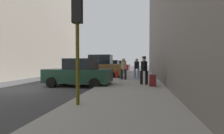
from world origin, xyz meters
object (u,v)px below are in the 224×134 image
at_px(fire_hydrant, 116,74).
at_px(pedestrian_in_jeans, 137,67).
at_px(parked_silver_sedan, 121,65).
at_px(rolling_suitcase, 153,80).
at_px(parked_gray_coupe, 110,67).
at_px(pedestrian_with_fedora, 144,69).
at_px(parked_bronze_suv, 99,67).
at_px(parked_red_hatchback, 116,66).
at_px(parked_dark_green_sedan, 79,73).
at_px(traffic_light, 77,26).
at_px(pedestrian_in_tan_coat, 124,68).

relative_size(fire_hydrant, pedestrian_in_jeans, 0.41).
relative_size(parked_silver_sedan, rolling_suitcase, 4.06).
relative_size(parked_gray_coupe, parked_silver_sedan, 1.01).
height_order(pedestrian_with_fedora, pedestrian_in_jeans, pedestrian_with_fedora).
height_order(parked_gray_coupe, parked_silver_sedan, same).
distance_m(parked_bronze_suv, fire_hydrant, 2.12).
xyz_separation_m(parked_red_hatchback, rolling_suitcase, (4.65, -18.03, -0.36)).
bearing_deg(pedestrian_in_jeans, fire_hydrant, 159.43).
bearing_deg(parked_bronze_suv, parked_dark_green_sedan, -90.00).
bearing_deg(parked_bronze_suv, pedestrian_in_jeans, -24.54).
distance_m(parked_gray_coupe, parked_red_hatchback, 6.17).
bearing_deg(rolling_suitcase, parked_red_hatchback, 104.45).
bearing_deg(parked_gray_coupe, parked_silver_sedan, 90.00).
height_order(traffic_light, pedestrian_with_fedora, traffic_light).
relative_size(parked_gray_coupe, traffic_light, 1.19).
bearing_deg(traffic_light, parked_gray_coupe, 96.27).
relative_size(parked_red_hatchback, fire_hydrant, 5.97).
height_order(parked_silver_sedan, pedestrian_in_tan_coat, pedestrian_in_tan_coat).
bearing_deg(traffic_light, parked_bronze_suv, 99.68).
bearing_deg(parked_silver_sedan, parked_dark_green_sedan, -90.00).
relative_size(parked_silver_sedan, traffic_light, 1.17).
bearing_deg(pedestrian_with_fedora, fire_hydrant, 119.06).
xyz_separation_m(parked_red_hatchback, pedestrian_with_fedora, (4.15, -17.36, 0.29)).
relative_size(pedestrian_in_jeans, pedestrian_in_tan_coat, 1.00).
height_order(parked_bronze_suv, pedestrian_with_fedora, parked_bronze_suv).
distance_m(parked_silver_sedan, fire_hydrant, 19.66).
relative_size(parked_gray_coupe, fire_hydrant, 6.06).
relative_size(parked_gray_coupe, pedestrian_in_jeans, 2.50).
xyz_separation_m(traffic_light, pedestrian_with_fedora, (2.29, 5.68, -1.62)).
xyz_separation_m(parked_bronze_suv, pedestrian_in_tan_coat, (2.56, -2.19, 0.07)).
bearing_deg(parked_dark_green_sedan, traffic_light, -70.41).
bearing_deg(parked_gray_coupe, pedestrian_with_fedora, -69.68).
bearing_deg(fire_hydrant, pedestrian_in_jeans, -20.57).
bearing_deg(pedestrian_in_tan_coat, parked_silver_sedan, 97.03).
distance_m(parked_silver_sedan, pedestrian_in_tan_coat, 20.95).
height_order(pedestrian_with_fedora, pedestrian_in_tan_coat, pedestrian_with_fedora).
bearing_deg(parked_dark_green_sedan, parked_red_hatchback, 90.00).
distance_m(fire_hydrant, rolling_suitcase, 5.65).
height_order(parked_gray_coupe, pedestrian_in_jeans, pedestrian_in_jeans).
height_order(traffic_light, rolling_suitcase, traffic_light).
relative_size(parked_dark_green_sedan, rolling_suitcase, 4.10).
distance_m(parked_bronze_suv, pedestrian_in_jeans, 3.98).
xyz_separation_m(parked_dark_green_sedan, parked_red_hatchback, (0.00, 17.83, 0.00)).
bearing_deg(parked_red_hatchback, traffic_light, -85.40).
height_order(parked_silver_sedan, fire_hydrant, parked_silver_sedan).
height_order(parked_gray_coupe, fire_hydrant, parked_gray_coupe).
height_order(parked_bronze_suv, fire_hydrant, parked_bronze_suv).
xyz_separation_m(parked_gray_coupe, pedestrian_with_fedora, (4.15, -11.19, 0.29)).
height_order(parked_dark_green_sedan, parked_bronze_suv, parked_bronze_suv).
relative_size(parked_dark_green_sedan, parked_silver_sedan, 1.01).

